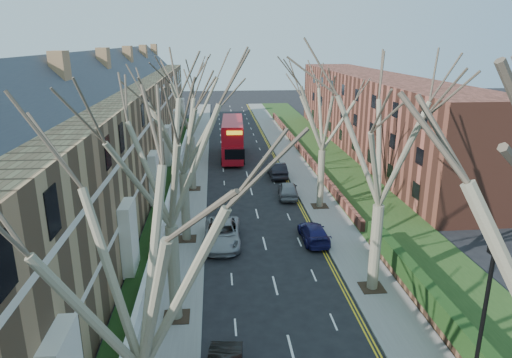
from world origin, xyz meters
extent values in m
cube|color=slate|center=(-6.00, 39.00, 0.06)|extent=(3.00, 102.00, 0.12)
cube|color=slate|center=(6.00, 39.00, 0.06)|extent=(3.00, 102.00, 0.12)
cube|color=#886545|center=(-13.80, 31.00, 5.00)|extent=(9.00, 78.00, 10.00)
cube|color=#31353D|center=(-13.80, 31.00, 11.00)|extent=(4.67, 78.00, 4.67)
cube|color=silver|center=(-9.35, 31.00, 3.50)|extent=(0.12, 78.00, 0.35)
cube|color=silver|center=(-9.35, 31.00, 7.00)|extent=(0.12, 78.00, 0.35)
cube|color=brown|center=(17.50, 43.00, 5.00)|extent=(8.00, 54.00, 10.00)
cube|color=brown|center=(7.70, 43.00, 0.57)|extent=(0.35, 54.00, 0.90)
cube|color=brown|center=(7.70, 2.00, 0.42)|extent=(0.40, 24.00, 0.60)
cube|color=black|center=(7.70, 2.00, 1.32)|extent=(0.70, 24.00, 1.20)
cube|color=white|center=(-7.65, 31.00, 0.62)|extent=(0.30, 78.00, 1.00)
cube|color=#1E3A15|center=(10.50, 39.00, 0.15)|extent=(6.00, 102.00, 0.06)
cube|color=black|center=(5.00, -3.50, 8.12)|extent=(0.18, 0.50, 0.22)
cylinder|color=#746B52|center=(-5.70, 6.00, 2.75)|extent=(0.64, 0.64, 5.25)
cube|color=#2D2116|center=(-5.70, 6.00, 0.14)|extent=(1.40, 1.40, 0.05)
cylinder|color=#746B52|center=(-5.70, 16.00, 2.66)|extent=(0.64, 0.64, 5.07)
cube|color=#2D2116|center=(-5.70, 16.00, 0.14)|extent=(1.40, 1.40, 0.05)
cylinder|color=#746B52|center=(-5.70, 28.00, 2.75)|extent=(0.60, 0.60, 5.25)
cube|color=#2D2116|center=(-5.70, 28.00, 0.14)|extent=(1.40, 1.40, 0.05)
cylinder|color=#746B52|center=(5.70, 8.00, 2.75)|extent=(0.64, 0.64, 5.25)
cube|color=#2D2116|center=(5.70, 8.00, 0.14)|extent=(1.40, 1.40, 0.05)
cylinder|color=#746B52|center=(5.70, 22.00, 2.66)|extent=(0.60, 0.60, 5.07)
cube|color=#2D2116|center=(5.70, 22.00, 0.14)|extent=(1.40, 1.40, 0.05)
cube|color=#A40B17|center=(-1.24, 40.72, 1.47)|extent=(3.03, 11.29, 2.24)
cube|color=#A40B17|center=(-1.24, 40.72, 3.61)|extent=(3.01, 10.73, 2.03)
cube|color=black|center=(-1.24, 40.72, 1.93)|extent=(3.02, 10.40, 0.92)
cube|color=black|center=(-1.24, 40.72, 3.71)|extent=(3.01, 10.17, 0.92)
imported|color=gray|center=(-3.08, 15.25, 0.80)|extent=(2.91, 5.86, 1.60)
imported|color=#18164F|center=(3.68, 15.15, 0.65)|extent=(1.86, 4.47, 1.29)
imported|color=gray|center=(3.32, 25.01, 0.75)|extent=(2.23, 4.59, 1.51)
imported|color=black|center=(3.19, 31.78, 0.80)|extent=(1.79, 4.91, 1.61)
camera|label=1|loc=(-3.37, -15.40, 14.31)|focal=32.00mm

